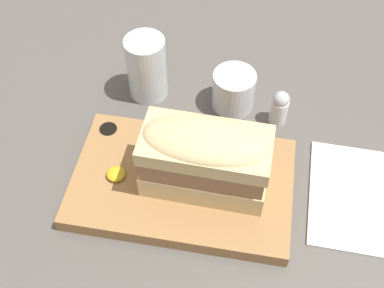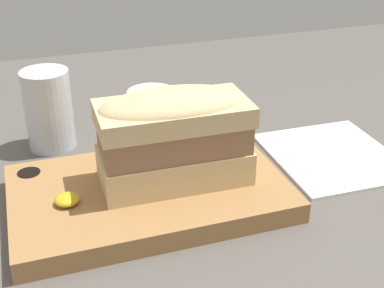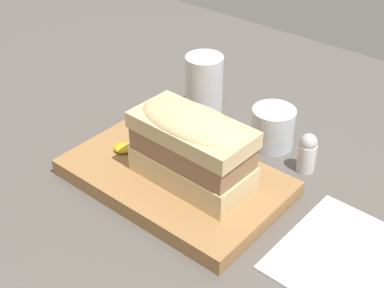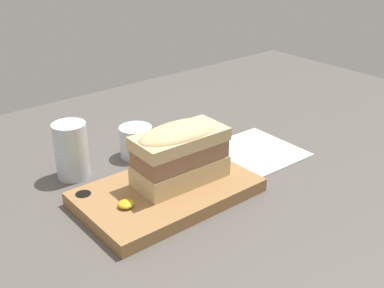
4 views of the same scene
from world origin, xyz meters
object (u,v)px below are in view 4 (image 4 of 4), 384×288
at_px(salt_shaker, 172,136).
at_px(water_glass, 72,154).
at_px(napkin, 257,151).
at_px(wine_glass, 136,143).
at_px(sandwich, 180,151).
at_px(serving_board, 167,192).

bearing_deg(salt_shaker, water_glass, 172.87).
relative_size(water_glass, napkin, 0.61).
relative_size(wine_glass, napkin, 0.38).
height_order(wine_glass, napkin, wine_glass).
bearing_deg(wine_glass, sandwich, -96.39).
relative_size(sandwich, salt_shaker, 2.70).
bearing_deg(wine_glass, salt_shaker, -17.13).
height_order(sandwich, water_glass, sandwich).
bearing_deg(sandwich, napkin, 6.10).
height_order(serving_board, sandwich, sandwich).
relative_size(serving_board, salt_shaker, 4.93).
relative_size(water_glass, wine_glass, 1.60).
xyz_separation_m(sandwich, water_glass, (-0.12, 0.17, -0.03)).
relative_size(serving_board, sandwich, 1.83).
bearing_deg(water_glass, sandwich, -55.47).
relative_size(napkin, salt_shaker, 2.85).
bearing_deg(serving_board, sandwich, 1.01).
distance_m(water_glass, salt_shaker, 0.21).
height_order(water_glass, salt_shaker, water_glass).
bearing_deg(wine_glass, napkin, -35.60).
bearing_deg(wine_glass, water_glass, 178.37).
xyz_separation_m(serving_board, salt_shaker, (0.12, 0.14, 0.02)).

